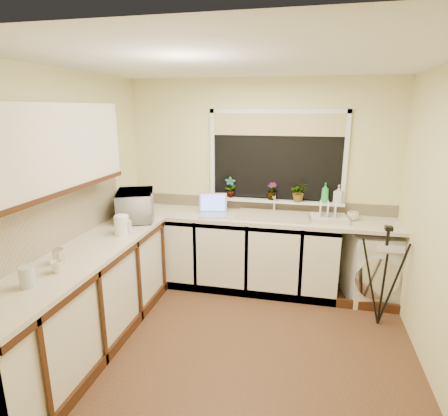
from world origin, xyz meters
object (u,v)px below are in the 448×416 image
soap_bottle_green (325,193)px  soap_bottle_clear (339,194)px  washing_machine (373,266)px  plant_c (272,191)px  laptop (213,209)px  microwave (136,205)px  glass_jug (27,277)px  tripod (383,277)px  plant_d (299,192)px  dish_rack (329,218)px  plant_a (230,187)px  cup_left (57,267)px  kettle (122,226)px  steel_jar (59,256)px  cup_back (353,216)px

soap_bottle_green → soap_bottle_clear: bearing=1.4°
washing_machine → plant_c: (-1.18, 0.21, 0.76)m
laptop → microwave: 0.88m
washing_machine → glass_jug: 3.45m
tripod → plant_d: size_ratio=4.60×
dish_rack → plant_a: bearing=161.6°
cup_left → microwave: bearing=91.5°
laptop → soap_bottle_clear: (1.42, 0.29, 0.19)m
plant_d → soap_bottle_clear: size_ratio=1.07×
dish_rack → plant_c: size_ratio=1.87×
laptop → glass_jug: size_ratio=2.52×
plant_c → plant_d: plant_d is taller
laptop → kettle: 1.13m
kettle → plant_c: plant_c is taller
glass_jug → plant_a: size_ratio=0.59×
microwave → cup_left: (0.04, -1.45, -0.11)m
plant_c → steel_jar: bearing=-128.0°
kettle → plant_d: plant_d is taller
glass_jug → cup_left: size_ratio=1.55×
plant_c → glass_jug: bearing=-122.0°
washing_machine → cup_back: 0.62m
microwave → soap_bottle_clear: bearing=-95.9°
plant_a → soap_bottle_green: 1.12m
dish_rack → microwave: size_ratio=0.69×
laptop → washing_machine: bearing=-9.5°
soap_bottle_clear → soap_bottle_green: bearing=-178.6°
plant_c → washing_machine: bearing=-10.2°
glass_jug → plant_c: 2.77m
washing_machine → plant_d: 1.17m
soap_bottle_clear → plant_c: bearing=-179.7°
glass_jug → microwave: (0.01, 1.70, 0.08)m
tripod → cup_back: (-0.26, 0.59, 0.43)m
laptop → cup_left: size_ratio=3.89×
laptop → tripod: bearing=-26.0°
plant_c → soap_bottle_clear: bearing=0.3°
washing_machine → steel_jar: bearing=-159.1°
plant_c → plant_d: (0.32, -0.02, 0.01)m
plant_c → cup_back: (0.92, -0.16, -0.20)m
tripod → microwave: (-2.63, 0.11, 0.54)m
kettle → plant_d: (1.67, 1.15, 0.17)m
laptop → soap_bottle_green: bearing=1.0°
soap_bottle_green → washing_machine: bearing=-20.6°
laptop → soap_bottle_clear: 1.46m
soap_bottle_green → soap_bottle_clear: soap_bottle_green is taller
kettle → cup_left: (-0.07, -0.91, -0.05)m
glass_jug → tripod: bearing=31.1°
microwave → plant_a: bearing=-78.2°
kettle → glass_jug: 1.17m
laptop → plant_a: 0.38m
cup_back → soap_bottle_green: bearing=151.6°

